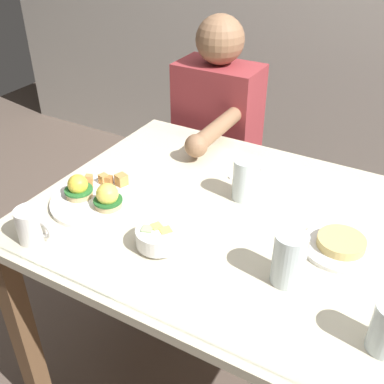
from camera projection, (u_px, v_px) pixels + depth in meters
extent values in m
plane|color=brown|center=(231.00, 381.00, 1.72)|extent=(6.00, 6.00, 0.00)
cube|color=beige|center=(242.00, 223.00, 1.32)|extent=(1.20, 0.90, 0.03)
cube|color=#3F7F51|center=(167.00, 314.00, 1.02)|extent=(1.20, 0.06, 0.00)
cube|color=#3F7F51|center=(290.00, 160.00, 1.61)|extent=(1.20, 0.06, 0.00)
cube|color=brown|center=(23.00, 332.00, 1.46)|extent=(0.06, 0.06, 0.71)
cube|color=brown|center=(161.00, 206.00, 2.04)|extent=(0.06, 0.06, 0.71)
cylinder|color=white|center=(96.00, 201.00, 1.38)|extent=(0.27, 0.27, 0.01)
cylinder|color=tan|center=(79.00, 193.00, 1.39)|extent=(0.08, 0.08, 0.02)
cylinder|color=#286B2D|center=(79.00, 190.00, 1.38)|extent=(0.08, 0.08, 0.01)
sphere|color=yellow|center=(78.00, 184.00, 1.37)|extent=(0.06, 0.06, 0.06)
cylinder|color=tan|center=(108.00, 204.00, 1.34)|extent=(0.08, 0.08, 0.02)
cylinder|color=#236028|center=(108.00, 200.00, 1.34)|extent=(0.08, 0.08, 0.01)
sphere|color=#F7DB56|center=(107.00, 194.00, 1.32)|extent=(0.06, 0.06, 0.06)
cube|color=tan|center=(121.00, 180.00, 1.44)|extent=(0.04, 0.04, 0.04)
cube|color=tan|center=(104.00, 179.00, 1.45)|extent=(0.03, 0.03, 0.03)
cube|color=tan|center=(89.00, 179.00, 1.45)|extent=(0.03, 0.03, 0.03)
cube|color=#AD7038|center=(88.00, 183.00, 1.42)|extent=(0.03, 0.03, 0.03)
cube|color=#AD7038|center=(109.00, 180.00, 1.44)|extent=(0.03, 0.03, 0.03)
cylinder|color=white|center=(159.00, 245.00, 1.21)|extent=(0.10, 0.10, 0.01)
cylinder|color=white|center=(159.00, 237.00, 1.20)|extent=(0.12, 0.12, 0.04)
cube|color=#F4DB66|center=(166.00, 234.00, 1.19)|extent=(0.04, 0.04, 0.03)
cube|color=#B7E093|center=(148.00, 232.00, 1.19)|extent=(0.03, 0.03, 0.03)
cube|color=#EA6B70|center=(162.00, 238.00, 1.20)|extent=(0.02, 0.02, 0.02)
cube|color=#F4DB66|center=(157.00, 229.00, 1.20)|extent=(0.04, 0.04, 0.03)
cube|color=#F4DB66|center=(159.00, 236.00, 1.19)|extent=(0.03, 0.03, 0.03)
cube|color=#EA6B70|center=(163.00, 243.00, 1.17)|extent=(0.03, 0.03, 0.02)
cube|color=#F4A85B|center=(150.00, 234.00, 1.20)|extent=(0.04, 0.04, 0.03)
cube|color=#F4DB66|center=(152.00, 232.00, 1.20)|extent=(0.03, 0.03, 0.03)
cube|color=#B7E093|center=(153.00, 241.00, 1.18)|extent=(0.03, 0.03, 0.03)
cylinder|color=white|center=(32.00, 225.00, 1.21)|extent=(0.08, 0.08, 0.09)
cylinder|color=black|center=(29.00, 212.00, 1.19)|extent=(0.07, 0.07, 0.01)
torus|color=white|center=(44.00, 229.00, 1.20)|extent=(0.06, 0.01, 0.06)
cube|color=silver|center=(244.00, 173.00, 1.53)|extent=(0.07, 0.11, 0.00)
cube|color=silver|center=(263.00, 168.00, 1.56)|extent=(0.04, 0.04, 0.00)
cylinder|color=silver|center=(245.00, 180.00, 1.37)|extent=(0.07, 0.07, 0.13)
cylinder|color=silver|center=(245.00, 186.00, 1.39)|extent=(0.07, 0.07, 0.08)
cylinder|color=silver|center=(289.00, 258.00, 1.07)|extent=(0.08, 0.08, 0.14)
cylinder|color=silver|center=(288.00, 264.00, 1.08)|extent=(0.07, 0.07, 0.10)
cylinder|color=white|center=(340.00, 248.00, 1.20)|extent=(0.20, 0.20, 0.01)
cylinder|color=#DBBC70|center=(341.00, 242.00, 1.19)|extent=(0.12, 0.12, 0.02)
cylinder|color=#33333D|center=(188.00, 219.00, 2.19)|extent=(0.11, 0.11, 0.45)
cylinder|color=#33333D|center=(222.00, 231.00, 2.11)|extent=(0.11, 0.11, 0.45)
cube|color=#993338|center=(217.00, 123.00, 1.96)|extent=(0.34, 0.20, 0.50)
sphere|color=#936B4C|center=(220.00, 40.00, 1.77)|extent=(0.19, 0.19, 0.19)
cylinder|color=#936B4C|center=(216.00, 129.00, 1.68)|extent=(0.06, 0.30, 0.06)
sphere|color=#936B4C|center=(196.00, 146.00, 1.57)|extent=(0.08, 0.08, 0.08)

